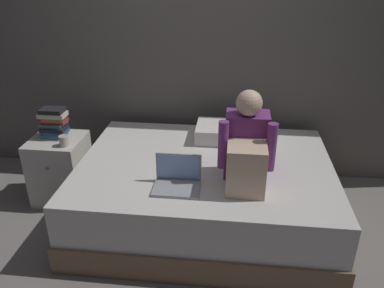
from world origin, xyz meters
name	(u,v)px	position (x,y,z in m)	size (l,w,h in m)	color
ground_plane	(175,240)	(0.00, 0.00, 0.00)	(8.00, 8.00, 0.00)	gray
wall_back	(193,35)	(0.00, 1.20, 1.35)	(5.60, 0.10, 2.70)	#605B56
bed	(205,192)	(0.20, 0.30, 0.27)	(2.00, 1.50, 0.54)	#7A6047
nightstand	(61,169)	(-1.10, 0.49, 0.29)	(0.44, 0.46, 0.58)	beige
person_sitting	(246,149)	(0.50, 0.06, 0.79)	(0.39, 0.44, 0.66)	#75337A
laptop	(177,180)	(0.04, -0.07, 0.59)	(0.32, 0.23, 0.22)	#9EA0A5
pillow	(229,132)	(0.37, 0.75, 0.60)	(0.56, 0.36, 0.13)	silver
book_stack	(54,123)	(-1.12, 0.54, 0.71)	(0.23, 0.18, 0.26)	teal
mug	(64,141)	(-0.97, 0.37, 0.63)	(0.08, 0.08, 0.09)	#BCB2A3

